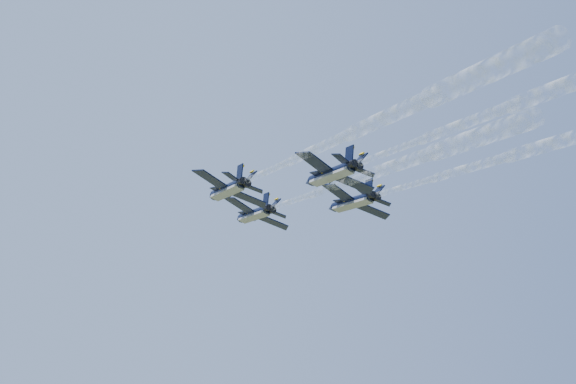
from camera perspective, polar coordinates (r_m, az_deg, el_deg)
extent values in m
cylinder|color=black|center=(127.95, -2.37, -1.56)|extent=(4.32, 11.95, 1.96)
cone|color=black|center=(134.34, -3.53, -2.16)|extent=(2.39, 2.66, 1.96)
ellipsoid|color=black|center=(130.84, -2.80, -1.64)|extent=(1.49, 2.31, 1.00)
cube|color=gray|center=(127.75, -2.46, -1.79)|extent=(3.51, 10.65, 0.86)
cube|color=black|center=(126.49, -3.43, -0.92)|extent=(5.63, 4.88, 2.04)
cube|color=yellow|center=(127.90, -3.66, -1.03)|extent=(4.26, 2.62, 2.01)
cube|color=black|center=(128.12, -1.10, -2.13)|extent=(5.14, 3.36, 2.04)
cube|color=yellow|center=(129.51, -1.36, -2.23)|extent=(4.74, 0.83, 2.01)
cube|color=black|center=(122.39, -2.10, -0.65)|extent=(2.62, 2.41, 0.96)
cube|color=black|center=(123.43, -0.62, -1.43)|extent=(2.42, 1.79, 0.96)
cube|color=black|center=(123.69, -1.57, -0.44)|extent=(0.67, 1.97, 2.32)
cube|color=black|center=(124.11, -0.98, -0.75)|extent=(1.95, 2.24, 1.88)
cylinder|color=black|center=(122.20, -1.41, -0.93)|extent=(1.46, 1.30, 1.27)
cylinder|color=black|center=(122.42, -1.09, -1.10)|extent=(1.46, 1.30, 1.27)
cylinder|color=black|center=(112.80, -4.26, 0.20)|extent=(4.32, 11.95, 1.96)
cone|color=black|center=(119.24, -5.47, -0.56)|extent=(2.39, 2.66, 1.96)
ellipsoid|color=black|center=(115.72, -4.71, 0.07)|extent=(1.49, 2.31, 1.00)
cube|color=gray|center=(112.60, -4.37, -0.05)|extent=(3.51, 10.65, 0.86)
cube|color=black|center=(111.48, -5.49, 0.95)|extent=(5.63, 4.88, 2.04)
cube|color=yellow|center=(112.89, -5.73, 0.81)|extent=(4.26, 2.62, 2.01)
cube|color=black|center=(112.85, -2.82, -0.45)|extent=(5.14, 3.36, 2.04)
cube|color=yellow|center=(114.25, -3.10, -0.57)|extent=(4.74, 0.83, 2.01)
cube|color=black|center=(107.29, -4.05, 1.34)|extent=(2.62, 2.41, 0.96)
cube|color=black|center=(108.18, -2.35, 0.43)|extent=(2.42, 1.79, 0.96)
cube|color=black|center=(108.57, -3.43, 1.55)|extent=(0.67, 1.97, 2.32)
cube|color=black|center=(108.93, -2.75, 1.19)|extent=(1.95, 2.24, 1.88)
cylinder|color=black|center=(107.03, -3.27, 1.02)|extent=(1.46, 1.30, 1.27)
cylinder|color=black|center=(107.22, -2.91, 0.82)|extent=(1.46, 1.30, 1.27)
cylinder|color=black|center=(120.28, 4.67, -0.70)|extent=(4.32, 11.95, 1.96)
cone|color=black|center=(126.29, 3.10, -1.38)|extent=(2.39, 2.66, 1.96)
ellipsoid|color=black|center=(123.03, 4.05, -0.80)|extent=(1.49, 2.31, 1.00)
cube|color=gray|center=(120.05, 4.59, -0.94)|extent=(3.51, 10.65, 0.86)
cube|color=black|center=(118.57, 3.63, -0.01)|extent=(5.63, 4.88, 2.04)
cube|color=yellow|center=(119.89, 3.30, -0.14)|extent=(4.26, 2.62, 2.01)
cube|color=black|center=(120.78, 6.00, -1.31)|extent=(5.14, 3.36, 2.04)
cube|color=yellow|center=(122.08, 5.65, -1.42)|extent=(4.74, 0.83, 2.01)
cube|color=black|center=(114.87, 5.30, 0.31)|extent=(2.62, 2.41, 0.96)
cube|color=black|center=(116.28, 6.79, -0.52)|extent=(2.42, 1.79, 0.96)
cube|color=black|center=(116.31, 5.77, 0.52)|extent=(0.67, 1.97, 2.32)
cube|color=black|center=(116.88, 6.37, 0.19)|extent=(1.95, 2.24, 1.88)
cylinder|color=black|center=(114.86, 6.03, 0.01)|extent=(1.46, 1.30, 1.27)
cylinder|color=black|center=(115.16, 6.36, -0.17)|extent=(1.46, 1.30, 1.27)
cylinder|color=black|center=(104.66, 3.18, 1.34)|extent=(4.32, 11.95, 1.96)
cone|color=black|center=(110.71, 1.46, 0.45)|extent=(2.39, 2.66, 1.96)
ellipsoid|color=black|center=(107.44, 2.50, 1.17)|extent=(1.49, 2.31, 1.00)
cube|color=gray|center=(104.42, 3.08, 1.06)|extent=(3.51, 10.65, 0.86)
cube|color=black|center=(103.07, 1.96, 2.16)|extent=(5.63, 4.88, 2.04)
cube|color=yellow|center=(104.40, 1.60, 1.99)|extent=(4.26, 2.62, 2.01)
cube|color=black|center=(105.05, 4.71, 0.63)|extent=(5.14, 3.36, 2.04)
cube|color=yellow|center=(106.36, 4.33, 0.48)|extent=(4.74, 0.83, 2.01)
cube|color=black|center=(99.30, 3.82, 2.62)|extent=(2.62, 2.41, 0.96)
cube|color=black|center=(100.58, 5.57, 1.63)|extent=(2.42, 1.79, 0.96)
cube|color=black|center=(100.74, 4.39, 2.83)|extent=(0.67, 1.97, 2.32)
cube|color=black|center=(101.25, 5.09, 2.43)|extent=(1.95, 2.24, 1.88)
cylinder|color=black|center=(99.23, 4.68, 2.28)|extent=(1.46, 1.30, 1.27)
cylinder|color=black|center=(99.51, 5.05, 2.06)|extent=(1.46, 1.30, 1.27)
cylinder|color=white|center=(115.67, 0.27, -0.20)|extent=(4.16, 15.36, 1.04)
cylinder|color=white|center=(103.10, 3.74, 1.59)|extent=(4.55, 15.44, 1.43)
cylinder|color=white|center=(91.14, 8.14, 3.84)|extent=(5.00, 15.54, 1.89)
cylinder|color=white|center=(80.06, 13.86, 6.72)|extent=(5.52, 15.64, 2.42)
cylinder|color=white|center=(100.46, -1.46, 1.99)|extent=(4.16, 15.36, 1.04)
cylinder|color=white|center=(87.87, 2.36, 4.40)|extent=(4.55, 15.44, 1.43)
cylinder|color=white|center=(76.01, 7.46, 7.56)|extent=(5.00, 15.54, 1.89)
cylinder|color=white|center=(65.27, 14.45, 11.72)|extent=(5.52, 15.64, 2.42)
cylinder|color=white|center=(108.89, 8.25, 0.85)|extent=(4.16, 15.36, 1.04)
cylinder|color=white|center=(97.51, 12.93, 2.86)|extent=(4.55, 15.44, 1.43)
cylinder|color=white|center=(87.11, 18.81, 5.35)|extent=(5.00, 15.54, 1.89)
cylinder|color=white|center=(93.24, 7.18, 3.39)|extent=(4.16, 15.36, 1.04)
cylinder|color=white|center=(81.96, 12.62, 6.15)|extent=(4.55, 15.44, 1.43)
cylinder|color=white|center=(71.89, 19.77, 9.64)|extent=(5.00, 15.54, 1.89)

